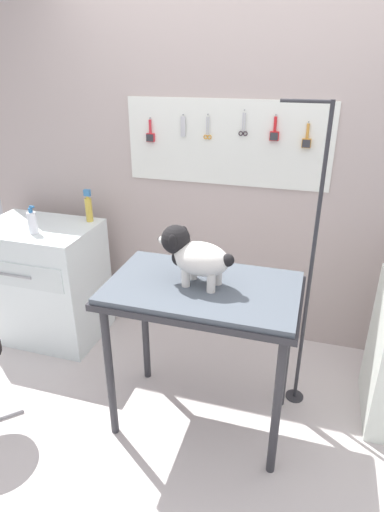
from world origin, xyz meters
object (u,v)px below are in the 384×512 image
object	(u,v)px
grooming_table	(202,301)
grooming_arm	(308,281)
counter_left	(45,282)
dog	(194,255)
spray_bottle_tall	(32,222)

from	to	relation	value
grooming_table	grooming_arm	distance (m)	0.61
counter_left	grooming_table	bearing A→B (deg)	-20.90
dog	spray_bottle_tall	size ratio (longest dim) A/B	2.13
grooming_arm	dog	bearing A→B (deg)	-150.40
counter_left	dog	bearing A→B (deg)	-21.36
grooming_table	spray_bottle_tall	bearing A→B (deg)	162.82
grooming_table	counter_left	world-z (taller)	grooming_table
grooming_table	dog	bearing A→B (deg)	172.16
dog	spray_bottle_tall	xyz separation A→B (m)	(-1.23, 0.39, -0.10)
grooming_table	dog	world-z (taller)	dog
dog	counter_left	size ratio (longest dim) A/B	0.47
grooming_table	dog	distance (m)	0.26
grooming_table	grooming_arm	size ratio (longest dim) A/B	0.57
grooming_arm	dog	world-z (taller)	grooming_arm
dog	counter_left	xyz separation A→B (m)	(-1.30, 0.51, -0.62)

